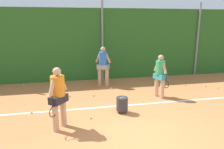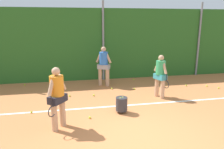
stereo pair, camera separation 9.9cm
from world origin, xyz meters
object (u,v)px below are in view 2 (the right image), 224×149
player_backcourt_far (104,64)px  tennis_ball_9 (219,88)px  tennis_ball_6 (31,112)px  tennis_ball_1 (70,96)px  tennis_ball_0 (65,96)px  tennis_ball_11 (94,95)px  tennis_ball_2 (186,85)px  tennis_ball_3 (134,79)px  ball_hopper (122,104)px  tennis_ball_7 (25,85)px  tennis_ball_5 (112,89)px  player_midcourt (160,74)px  tennis_ball_10 (134,89)px  tennis_ball_12 (207,86)px  player_foreground_near (57,95)px  tennis_ball_8 (90,118)px

player_backcourt_far → tennis_ball_9: player_backcourt_far is taller
tennis_ball_6 → tennis_ball_9: (7.38, 1.13, 0.00)m
tennis_ball_1 → tennis_ball_0: bearing=-168.4°
tennis_ball_6 → tennis_ball_11: size_ratio=1.00×
tennis_ball_2 → tennis_ball_3: same height
ball_hopper → player_backcourt_far: bearing=91.7°
tennis_ball_7 → tennis_ball_11: (2.86, -1.97, 0.00)m
ball_hopper → tennis_ball_5: size_ratio=7.78×
player_midcourt → ball_hopper: (-1.72, -1.11, -0.60)m
tennis_ball_7 → tennis_ball_9: 8.42m
tennis_ball_10 → tennis_ball_1: bearing=-171.9°
tennis_ball_7 → tennis_ball_11: same height
player_midcourt → tennis_ball_3: size_ratio=24.28×
tennis_ball_2 → tennis_ball_12: 0.88m
player_midcourt → tennis_ball_11: 2.62m
player_backcourt_far → tennis_ball_6: size_ratio=26.16×
tennis_ball_2 → player_midcourt: bearing=-147.0°
tennis_ball_5 → tennis_ball_11: size_ratio=1.00×
tennis_ball_6 → player_foreground_near: bearing=-52.4°
tennis_ball_2 → tennis_ball_6: bearing=-164.4°
tennis_ball_0 → player_backcourt_far: bearing=36.4°
tennis_ball_11 → tennis_ball_6: bearing=-149.9°
tennis_ball_10 → tennis_ball_11: size_ratio=1.00×
tennis_ball_6 → tennis_ball_8: 1.90m
tennis_ball_7 → tennis_ball_6: bearing=-76.1°
tennis_ball_0 → tennis_ball_6: bearing=-127.9°
player_backcourt_far → tennis_ball_12: size_ratio=26.16×
tennis_ball_2 → tennis_ball_12: bearing=-16.4°
tennis_ball_5 → tennis_ball_11: bearing=-140.0°
player_backcourt_far → player_foreground_near: bearing=93.9°
player_backcourt_far → ball_hopper: player_backcourt_far is taller
ball_hopper → tennis_ball_8: size_ratio=7.78×
ball_hopper → tennis_ball_9: (4.62, 1.63, -0.26)m
tennis_ball_2 → tennis_ball_1: bearing=-175.2°
tennis_ball_7 → tennis_ball_8: 4.67m
tennis_ball_2 → tennis_ball_3: bearing=145.0°
tennis_ball_6 → tennis_ball_8: size_ratio=1.00×
tennis_ball_1 → tennis_ball_3: bearing=30.9°
tennis_ball_0 → tennis_ball_3: bearing=29.9°
tennis_ball_1 → ball_hopper: bearing=-48.8°
tennis_ball_10 → player_midcourt: bearing=-59.1°
player_backcourt_far → tennis_ball_0: bearing=66.1°
tennis_ball_12 → tennis_ball_11: bearing=-176.6°
tennis_ball_3 → tennis_ball_2: bearing=-35.0°
tennis_ball_7 → tennis_ball_12: (7.85, -1.68, 0.00)m
tennis_ball_6 → tennis_ball_7: 3.27m
tennis_ball_2 → tennis_ball_5: bearing=177.2°
tennis_ball_2 → tennis_ball_5: 3.31m
tennis_ball_2 → tennis_ball_9: same height
player_backcourt_far → ball_hopper: bearing=121.4°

